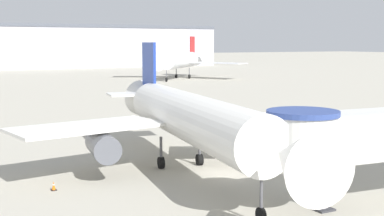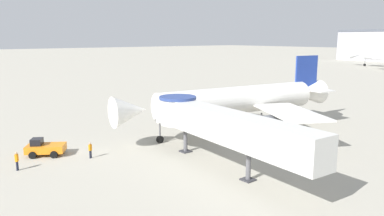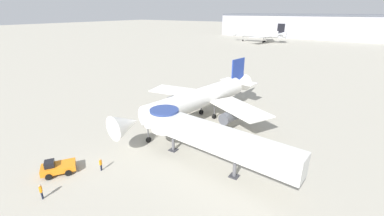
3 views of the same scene
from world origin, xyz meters
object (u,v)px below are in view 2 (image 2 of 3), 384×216
main_airplane (241,101)px  jet_bridge (218,124)px  ground_crew_marshaller (17,160)px  traffic_cone_starboard_wing (288,148)px  pushback_tug_orange (45,148)px  traffic_cone_port_wing (193,116)px  ground_crew_wing_walker (90,149)px

main_airplane → jet_bridge: 14.63m
main_airplane → ground_crew_marshaller: main_airplane is taller
main_airplane → ground_crew_marshaller: bearing=-86.6°
traffic_cone_starboard_wing → main_airplane: bearing=164.2°
main_airplane → pushback_tug_orange: size_ratio=7.36×
traffic_cone_port_wing → ground_crew_wing_walker: bearing=-68.3°
traffic_cone_port_wing → ground_crew_wing_walker: size_ratio=0.35×
ground_crew_marshaller → main_airplane: bearing=126.1°
jet_bridge → pushback_tug_orange: 18.77m
jet_bridge → ground_crew_marshaller: size_ratio=11.76×
traffic_cone_port_wing → ground_crew_marshaller: (7.30, -27.55, 0.77)m
main_airplane → traffic_cone_port_wing: size_ratio=54.05×
traffic_cone_starboard_wing → ground_crew_wing_walker: (-11.59, -17.77, 0.60)m
pushback_tug_orange → traffic_cone_starboard_wing: pushback_tug_orange is taller
traffic_cone_starboard_wing → ground_crew_marshaller: 27.67m
main_airplane → ground_crew_wing_walker: size_ratio=19.14×
traffic_cone_port_wing → jet_bridge: bearing=-33.5°
jet_bridge → traffic_cone_starboard_wing: (1.41, 9.31, -3.90)m
jet_bridge → ground_crew_wing_walker: jet_bridge is taller
pushback_tug_orange → ground_crew_wing_walker: bearing=72.9°
jet_bridge → ground_crew_marshaller: (-11.13, -15.35, -3.22)m
pushback_tug_orange → ground_crew_marshaller: bearing=-16.0°
pushback_tug_orange → traffic_cone_port_wing: 24.35m
jet_bridge → ground_crew_wing_walker: size_ratio=12.63×
ground_crew_marshaller → traffic_cone_starboard_wing: bearing=105.0°
main_airplane → jet_bridge: (8.28, -12.05, 0.15)m
main_airplane → ground_crew_marshaller: (-2.85, -27.41, -3.08)m
pushback_tug_orange → traffic_cone_starboard_wing: size_ratio=5.60×
ground_crew_wing_walker → traffic_cone_starboard_wing: bearing=127.4°
pushback_tug_orange → ground_crew_marshaller: pushback_tug_orange is taller
traffic_cone_starboard_wing → jet_bridge: bearing=-98.6°
pushback_tug_orange → ground_crew_wing_walker: (4.02, 3.31, 0.17)m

